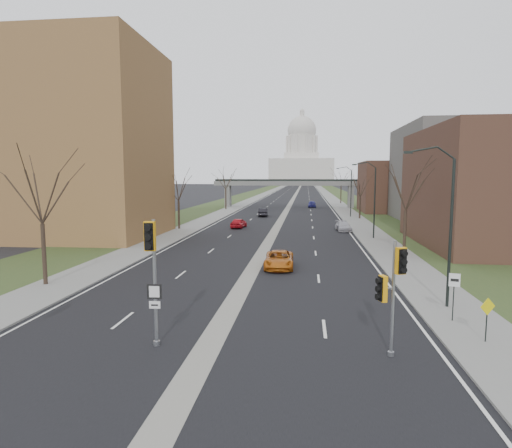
% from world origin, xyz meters
% --- Properties ---
extents(ground, '(700.00, 700.00, 0.00)m').
position_xyz_m(ground, '(0.00, 0.00, 0.00)').
color(ground, black).
rests_on(ground, ground).
extents(road_surface, '(20.00, 600.00, 0.01)m').
position_xyz_m(road_surface, '(0.00, 150.00, 0.01)').
color(road_surface, black).
rests_on(road_surface, ground).
extents(median_strip, '(1.20, 600.00, 0.02)m').
position_xyz_m(median_strip, '(0.00, 150.00, 0.00)').
color(median_strip, gray).
rests_on(median_strip, ground).
extents(sidewalk_right, '(4.00, 600.00, 0.12)m').
position_xyz_m(sidewalk_right, '(12.00, 150.00, 0.06)').
color(sidewalk_right, gray).
rests_on(sidewalk_right, ground).
extents(sidewalk_left, '(4.00, 600.00, 0.12)m').
position_xyz_m(sidewalk_left, '(-12.00, 150.00, 0.06)').
color(sidewalk_left, gray).
rests_on(sidewalk_left, ground).
extents(grass_verge_right, '(8.00, 600.00, 0.10)m').
position_xyz_m(grass_verge_right, '(18.00, 150.00, 0.05)').
color(grass_verge_right, '#283F1D').
rests_on(grass_verge_right, ground).
extents(grass_verge_left, '(8.00, 600.00, 0.10)m').
position_xyz_m(grass_verge_left, '(-18.00, 150.00, 0.05)').
color(grass_verge_left, '#283F1D').
rests_on(grass_verge_left, ground).
extents(apartment_building, '(25.00, 16.00, 22.00)m').
position_xyz_m(apartment_building, '(-26.00, 30.00, 11.00)').
color(apartment_building, '#906139').
rests_on(apartment_building, ground).
extents(commercial_block_near, '(16.00, 20.00, 12.00)m').
position_xyz_m(commercial_block_near, '(24.00, 28.00, 6.00)').
color(commercial_block_near, brown).
rests_on(commercial_block_near, ground).
extents(commercial_block_mid, '(18.00, 22.00, 15.00)m').
position_xyz_m(commercial_block_mid, '(28.00, 52.00, 7.50)').
color(commercial_block_mid, '#5E5B56').
rests_on(commercial_block_mid, ground).
extents(commercial_block_far, '(14.00, 14.00, 10.00)m').
position_xyz_m(commercial_block_far, '(22.00, 70.00, 5.00)').
color(commercial_block_far, brown).
rests_on(commercial_block_far, ground).
extents(pedestrian_bridge, '(34.00, 3.00, 6.45)m').
position_xyz_m(pedestrian_bridge, '(0.00, 80.00, 4.84)').
color(pedestrian_bridge, slate).
rests_on(pedestrian_bridge, ground).
extents(capitol, '(48.00, 42.00, 55.75)m').
position_xyz_m(capitol, '(0.00, 320.00, 18.60)').
color(capitol, silver).
rests_on(capitol, ground).
extents(streetlight_near, '(2.61, 0.20, 8.70)m').
position_xyz_m(streetlight_near, '(10.99, 6.00, 6.95)').
color(streetlight_near, black).
rests_on(streetlight_near, sidewalk_right).
extents(streetlight_mid, '(2.61, 0.20, 8.70)m').
position_xyz_m(streetlight_mid, '(10.99, 32.00, 6.95)').
color(streetlight_mid, black).
rests_on(streetlight_mid, sidewalk_right).
extents(streetlight_far, '(2.61, 0.20, 8.70)m').
position_xyz_m(streetlight_far, '(10.99, 58.00, 6.95)').
color(streetlight_far, black).
rests_on(streetlight_far, sidewalk_right).
extents(tree_left_a, '(7.20, 7.20, 9.40)m').
position_xyz_m(tree_left_a, '(-13.00, 8.00, 6.64)').
color(tree_left_a, '#382B21').
rests_on(tree_left_a, sidewalk_left).
extents(tree_left_b, '(6.75, 6.75, 8.81)m').
position_xyz_m(tree_left_b, '(-13.00, 38.00, 6.23)').
color(tree_left_b, '#382B21').
rests_on(tree_left_b, sidewalk_left).
extents(tree_left_c, '(7.65, 7.65, 9.99)m').
position_xyz_m(tree_left_c, '(-13.00, 72.00, 7.04)').
color(tree_left_c, '#382B21').
rests_on(tree_left_c, sidewalk_left).
extents(tree_right_a, '(7.20, 7.20, 9.40)m').
position_xyz_m(tree_right_a, '(13.00, 22.00, 6.64)').
color(tree_right_a, '#382B21').
rests_on(tree_right_a, sidewalk_right).
extents(tree_right_b, '(6.30, 6.30, 8.22)m').
position_xyz_m(tree_right_b, '(13.00, 55.00, 5.82)').
color(tree_right_b, '#382B21').
rests_on(tree_right_b, sidewalk_right).
extents(tree_right_c, '(7.65, 7.65, 9.99)m').
position_xyz_m(tree_right_c, '(13.00, 95.00, 7.04)').
color(tree_right_c, '#382B21').
rests_on(tree_right_c, sidewalk_right).
extents(signal_pole_median, '(0.63, 0.89, 5.44)m').
position_xyz_m(signal_pole_median, '(-2.21, -1.13, 3.79)').
color(signal_pole_median, gray).
rests_on(signal_pole_median, ground).
extents(signal_pole_right, '(1.06, 0.79, 4.72)m').
position_xyz_m(signal_pole_right, '(7.44, -0.97, 3.09)').
color(signal_pole_right, gray).
rests_on(signal_pole_right, ground).
extents(speed_limit_sign, '(0.50, 0.16, 2.37)m').
position_xyz_m(speed_limit_sign, '(11.32, 3.62, 1.75)').
color(speed_limit_sign, black).
rests_on(speed_limit_sign, sidewalk_right).
extents(warning_sign, '(0.71, 0.32, 1.94)m').
position_xyz_m(warning_sign, '(11.83, 0.97, 1.38)').
color(warning_sign, black).
rests_on(warning_sign, sidewalk_right).
extents(car_left_near, '(2.05, 4.17, 1.37)m').
position_xyz_m(car_left_near, '(-5.25, 40.65, 0.68)').
color(car_left_near, red).
rests_on(car_left_near, ground).
extents(car_left_far, '(1.85, 4.57, 1.48)m').
position_xyz_m(car_left_far, '(-3.58, 57.98, 0.74)').
color(car_left_far, black).
rests_on(car_left_far, ground).
extents(car_right_near, '(2.36, 4.88, 1.34)m').
position_xyz_m(car_right_near, '(2.00, 15.28, 0.67)').
color(car_right_near, '#BB5F14').
rests_on(car_right_near, ground).
extents(car_right_mid, '(2.11, 4.42, 1.24)m').
position_xyz_m(car_right_mid, '(8.95, 38.87, 0.62)').
color(car_right_mid, '#AAA9B1').
rests_on(car_right_mid, ground).
extents(car_right_far, '(1.82, 4.44, 1.51)m').
position_xyz_m(car_right_far, '(5.40, 81.26, 0.75)').
color(car_right_far, navy).
rests_on(car_right_far, ground).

